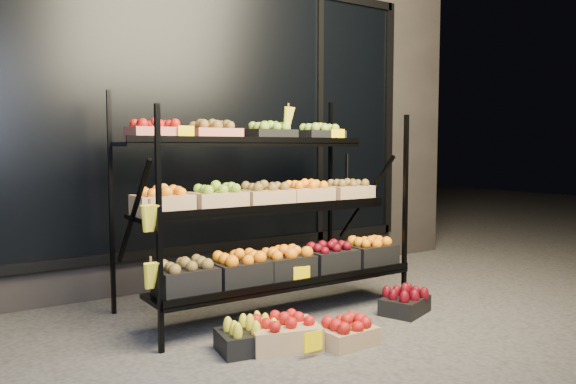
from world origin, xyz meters
TOP-DOWN VIEW (x-y plane):
  - ground at (0.00, 0.00)m, footprint 24.00×24.00m
  - building at (0.00, 2.59)m, footprint 6.00×2.08m
  - display_rack at (-0.01, 0.60)m, footprint 2.18×1.02m
  - tag_floor_a at (-0.31, -0.40)m, footprint 0.13×0.01m
  - floor_crate_left at (-0.36, -0.15)m, footprint 0.50×0.42m
  - floor_crate_midleft at (-0.56, -0.09)m, footprint 0.42×0.34m
  - floor_crate_midright at (-0.00, -0.35)m, footprint 0.34×0.26m
  - floor_crate_right at (0.79, -0.06)m, footprint 0.44×0.38m

SIDE VIEW (x-z plane):
  - ground at x=0.00m, z-range 0.00..0.00m
  - tag_floor_a at x=-0.31m, z-range 0.00..0.12m
  - floor_crate_midright at x=0.00m, z-range -0.01..0.18m
  - floor_crate_right at x=0.79m, z-range -0.01..0.18m
  - floor_crate_midleft at x=-0.56m, z-range -0.01..0.19m
  - floor_crate_left at x=-0.36m, z-range -0.01..0.21m
  - display_rack at x=-0.01m, z-range -0.06..1.63m
  - building at x=0.00m, z-range 0.00..3.50m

